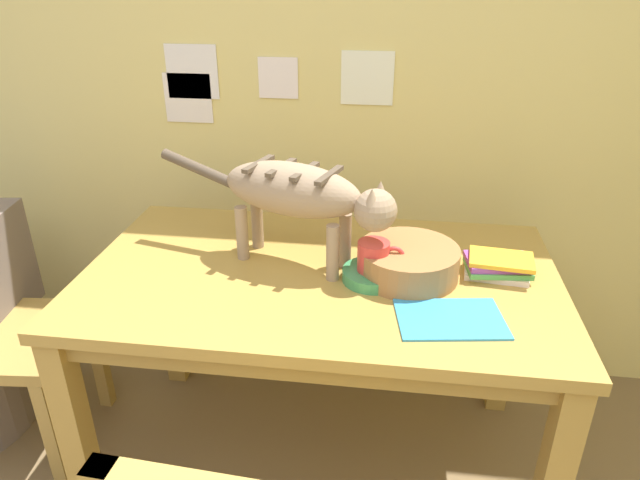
# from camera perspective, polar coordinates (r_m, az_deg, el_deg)

# --- Properties ---
(wall_rear) EXTENTS (4.22, 0.11, 2.50)m
(wall_rear) POSITION_cam_1_polar(r_m,az_deg,el_deg) (2.09, 3.42, 18.08)
(wall_rear) COLOR #E6D27B
(wall_rear) RESTS_ON ground_plane
(dining_table) EXTENTS (1.36, 0.80, 0.73)m
(dining_table) POSITION_cam_1_polar(r_m,az_deg,el_deg) (1.69, 0.00, -5.77)
(dining_table) COLOR #AD873D
(dining_table) RESTS_ON ground_plane
(cat) EXTENTS (0.72, 0.29, 0.31)m
(cat) POSITION_cam_1_polar(r_m,az_deg,el_deg) (1.60, -1.97, 4.57)
(cat) COLOR #9A8064
(cat) RESTS_ON dining_table
(saucer_bowl) EXTENTS (0.17, 0.17, 0.03)m
(saucer_bowl) POSITION_cam_1_polar(r_m,az_deg,el_deg) (1.60, 5.25, -3.48)
(saucer_bowl) COLOR #3A8C53
(saucer_bowl) RESTS_ON dining_table
(coffee_mug) EXTENTS (0.13, 0.09, 0.09)m
(coffee_mug) POSITION_cam_1_polar(r_m,az_deg,el_deg) (1.58, 5.46, -1.62)
(coffee_mug) COLOR #CE3936
(coffee_mug) RESTS_ON saucer_bowl
(magazine) EXTENTS (0.29, 0.22, 0.01)m
(magazine) POSITION_cam_1_polar(r_m,az_deg,el_deg) (1.47, 12.86, -7.66)
(magazine) COLOR #348FC7
(magazine) RESTS_ON dining_table
(book_stack) EXTENTS (0.19, 0.15, 0.06)m
(book_stack) POSITION_cam_1_polar(r_m,az_deg,el_deg) (1.69, 17.33, -2.45)
(book_stack) COLOR silver
(book_stack) RESTS_ON dining_table
(wicker_basket) EXTENTS (0.28, 0.28, 0.09)m
(wicker_basket) POSITION_cam_1_polar(r_m,az_deg,el_deg) (1.62, 8.78, -2.12)
(wicker_basket) COLOR #9A693B
(wicker_basket) RESTS_ON dining_table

